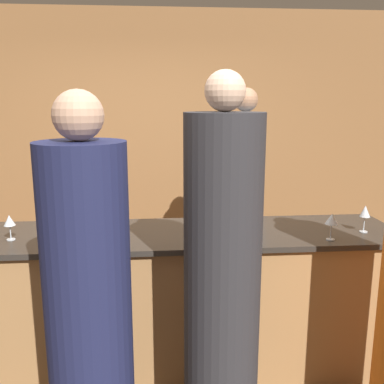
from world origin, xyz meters
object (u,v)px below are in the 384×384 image
(guest_0, at_px, (222,285))
(guest_2, at_px, (89,313))
(wine_bottle_1, at_px, (216,223))
(bartender, at_px, (243,212))

(guest_0, xyz_separation_m, guest_2, (-0.65, -0.14, -0.05))
(guest_0, relative_size, guest_2, 1.05)
(guest_0, height_order, wine_bottle_1, guest_0)
(bartender, distance_m, wine_bottle_1, 1.00)
(guest_2, bearing_deg, bartender, 57.00)
(guest_2, distance_m, wine_bottle_1, 1.00)
(bartender, distance_m, guest_0, 1.53)
(bartender, relative_size, guest_0, 0.98)
(guest_2, xyz_separation_m, wine_bottle_1, (0.69, 0.70, 0.22))
(guest_0, relative_size, wine_bottle_1, 7.08)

